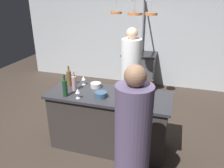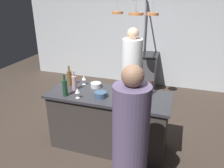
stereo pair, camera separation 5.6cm
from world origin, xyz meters
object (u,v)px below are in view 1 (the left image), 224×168
object	(u,v)px
bar_stool_right	(133,158)
mixing_bowl_steel	(96,85)
wine_glass_near_left_guest	(78,91)
wine_glass_near_right_guest	(84,79)
wine_bottle_dark	(127,96)
wine_bottle_amber	(69,78)
mixing_bowl_blue	(101,95)
chef	(131,78)
wine_bottle_green	(65,88)
wine_bottle_rose	(74,83)
pepper_mill	(151,87)
guest_right	(132,151)
stove_range	(139,71)

from	to	relation	value
bar_stool_right	mixing_bowl_steel	world-z (taller)	mixing_bowl_steel
wine_glass_near_left_guest	wine_glass_near_right_guest	bearing A→B (deg)	104.40
wine_bottle_dark	wine_bottle_amber	distance (m)	1.09
wine_bottle_amber	mixing_bowl_steel	world-z (taller)	wine_bottle_amber
bar_stool_right	wine_bottle_amber	distance (m)	1.56
mixing_bowl_blue	wine_bottle_dark	bearing A→B (deg)	-16.41
wine_bottle_dark	wine_bottle_amber	world-z (taller)	wine_bottle_amber
wine_glass_near_left_guest	wine_bottle_dark	bearing A→B (deg)	0.54
wine_bottle_dark	wine_glass_near_left_guest	bearing A→B (deg)	-179.46
chef	wine_bottle_green	world-z (taller)	chef
wine_bottle_amber	mixing_bowl_blue	xyz separation A→B (m)	(0.62, -0.26, -0.09)
wine_bottle_dark	mixing_bowl_blue	bearing A→B (deg)	163.59
bar_stool_right	wine_bottle_rose	world-z (taller)	wine_bottle_rose
wine_bottle_amber	wine_glass_near_right_guest	distance (m)	0.22
bar_stool_right	pepper_mill	distance (m)	1.03
wine_bottle_green	wine_glass_near_left_guest	bearing A→B (deg)	-4.73
bar_stool_right	wine_bottle_green	world-z (taller)	wine_bottle_green
guest_right	pepper_mill	size ratio (longest dim) A/B	8.09
stove_range	chef	xyz separation A→B (m)	(0.10, -1.44, 0.35)
wine_glass_near_left_guest	wine_glass_near_right_guest	xyz separation A→B (m)	(-0.12, 0.48, 0.00)
bar_stool_right	guest_right	world-z (taller)	guest_right
bar_stool_right	mixing_bowl_steel	distance (m)	1.25
bar_stool_right	mixing_bowl_blue	xyz separation A→B (m)	(-0.59, 0.49, 0.56)
wine_bottle_dark	mixing_bowl_steel	xyz separation A→B (m)	(-0.60, 0.42, -0.09)
pepper_mill	wine_glass_near_left_guest	xyz separation A→B (m)	(-0.95, -0.45, 0.00)
wine_bottle_rose	mixing_bowl_blue	world-z (taller)	wine_bottle_rose
stove_range	wine_glass_near_left_guest	distance (m)	2.79
stove_range	chef	bearing A→B (deg)	-86.11
guest_right	chef	bearing A→B (deg)	103.11
wine_bottle_rose	mixing_bowl_blue	xyz separation A→B (m)	(0.47, -0.12, -0.08)
pepper_mill	mixing_bowl_blue	distance (m)	0.74
chef	mixing_bowl_blue	world-z (taller)	chef
mixing_bowl_steel	pepper_mill	bearing A→B (deg)	1.49
pepper_mill	mixing_bowl_steel	distance (m)	0.85
pepper_mill	wine_bottle_green	bearing A→B (deg)	-159.29
wine_bottle_dark	chef	bearing A→B (deg)	100.34
bar_stool_right	wine_glass_near_left_guest	distance (m)	1.14
wine_bottle_rose	wine_glass_near_right_guest	xyz separation A→B (m)	(0.05, 0.23, -0.01)
guest_right	mixing_bowl_steel	bearing A→B (deg)	125.70
wine_glass_near_right_guest	mixing_bowl_blue	xyz separation A→B (m)	(0.42, -0.35, -0.07)
wine_bottle_dark	mixing_bowl_steel	world-z (taller)	wine_bottle_dark
wine_bottle_dark	wine_bottle_rose	bearing A→B (deg)	164.54
mixing_bowl_steel	bar_stool_right	bearing A→B (deg)	-45.45
mixing_bowl_blue	mixing_bowl_steel	size ratio (longest dim) A/B	1.04
chef	wine_bottle_rose	size ratio (longest dim) A/B	5.70
wine_bottle_dark	wine_glass_near_right_guest	distance (m)	0.95
chef	bar_stool_right	distance (m)	1.73
chef	guest_right	distance (m)	2.05
wine_bottle_dark	wine_bottle_rose	distance (m)	0.90
wine_bottle_rose	wine_glass_near_left_guest	bearing A→B (deg)	-55.12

